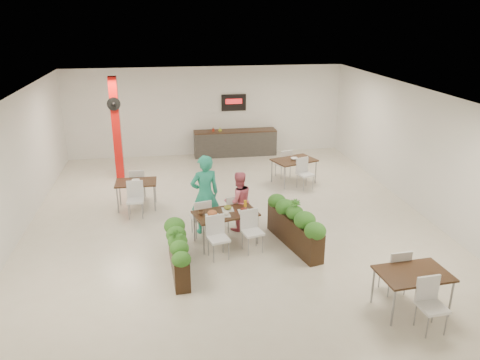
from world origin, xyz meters
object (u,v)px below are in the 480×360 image
object	(u,v)px
side_table_a	(136,186)
diner_woman	(238,201)
diner_man	(205,194)
planter_right	(294,225)
red_column	(116,127)
side_table_c	(413,279)
main_table	(225,217)
service_counter	(235,142)
planter_left	(178,249)
side_table_b	(294,163)

from	to	relation	value
side_table_a	diner_woman	bearing A→B (deg)	-34.28
diner_man	planter_right	bearing A→B (deg)	138.10
red_column	side_table_c	size ratio (longest dim) A/B	1.95
main_table	service_counter	bearing A→B (deg)	79.44
service_counter	planter_left	xyz separation A→B (m)	(-2.39, -7.94, 0.01)
diner_woman	side_table_b	size ratio (longest dim) A/B	0.88
red_column	planter_right	size ratio (longest dim) A/B	1.55
diner_man	planter_right	distance (m)	2.21
main_table	side_table_c	world-z (taller)	same
side_table_a	service_counter	bearing A→B (deg)	53.90
red_column	diner_man	distance (m)	4.98
diner_man	diner_woman	distance (m)	0.83
red_column	diner_woman	xyz separation A→B (m)	(3.13, -4.35, -0.91)
planter_left	side_table_a	distance (m)	3.62
service_counter	main_table	world-z (taller)	service_counter
planter_left	side_table_c	distance (m)	4.47
planter_right	side_table_b	size ratio (longest dim) A/B	1.24
red_column	diner_woman	size ratio (longest dim) A/B	2.17
main_table	side_table_b	world-z (taller)	same
red_column	diner_woman	world-z (taller)	red_column
diner_woman	red_column	bearing A→B (deg)	-67.73
service_counter	diner_man	distance (m)	6.45
service_counter	diner_man	xyz separation A→B (m)	(-1.67, -6.21, 0.47)
service_counter	diner_man	size ratio (longest dim) A/B	1.56
side_table_a	side_table_c	world-z (taller)	same
service_counter	planter_right	world-z (taller)	service_counter
diner_man	service_counter	bearing A→B (deg)	-118.52
main_table	diner_man	size ratio (longest dim) A/B	0.97
planter_right	side_table_a	world-z (taller)	planter_right
diner_woman	side_table_b	distance (m)	3.72
red_column	side_table_a	world-z (taller)	red_column
side_table_b	side_table_c	world-z (taller)	same
red_column	diner_man	xyz separation A→B (m)	(2.33, -4.35, -0.68)
diner_woman	planter_right	bearing A→B (deg)	123.48
side_table_c	planter_left	bearing A→B (deg)	149.48
main_table	planter_right	bearing A→B (deg)	-13.88
main_table	red_column	bearing A→B (deg)	118.52
diner_woman	side_table_a	distance (m)	3.05
service_counter	side_table_b	bearing A→B (deg)	-67.45
planter_left	side_table_b	xyz separation A→B (m)	(3.72, 4.72, 0.13)
diner_man	side_table_c	xyz separation A→B (m)	(3.28, -3.73, -0.33)
planter_left	main_table	bearing A→B (deg)	44.03
side_table_b	side_table_c	xyz separation A→B (m)	(0.27, -6.72, -0.01)
side_table_a	side_table_c	xyz separation A→B (m)	(4.97, -5.48, 0.01)
planter_left	side_table_b	world-z (taller)	planter_left
service_counter	diner_woman	xyz separation A→B (m)	(-0.87, -6.21, 0.24)
diner_man	planter_left	bearing A→B (deg)	54.05
red_column	planter_left	bearing A→B (deg)	-75.14
diner_woman	planter_right	distance (m)	1.53
main_table	side_table_b	distance (m)	4.49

